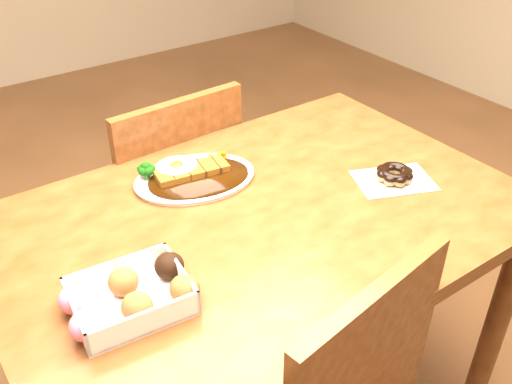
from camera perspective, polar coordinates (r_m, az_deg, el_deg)
table at (r=1.35m, az=0.54°, el=-5.51°), size 1.20×0.80×0.75m
chair_far at (r=1.84m, az=-8.97°, el=-0.90°), size 0.44×0.44×0.87m
katsu_curry_plate at (r=1.41m, az=-6.37°, el=1.65°), size 0.33×0.27×0.06m
donut_box at (r=1.07m, az=-12.46°, el=-10.05°), size 0.25×0.18×0.06m
pon_de_ring at (r=1.44m, az=13.68°, el=1.71°), size 0.22×0.19×0.04m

